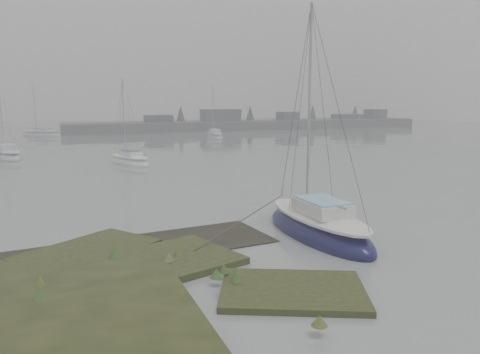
% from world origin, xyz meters
% --- Properties ---
extents(ground, '(160.00, 160.00, 0.00)m').
position_xyz_m(ground, '(0.00, 30.00, 0.00)').
color(ground, slate).
rests_on(ground, ground).
extents(far_shoreline, '(60.00, 8.00, 4.15)m').
position_xyz_m(far_shoreline, '(26.84, 61.90, 0.85)').
color(far_shoreline, '#4C4F51').
rests_on(far_shoreline, ground).
extents(sailboat_main, '(2.03, 6.13, 8.65)m').
position_xyz_m(sailboat_main, '(3.69, 3.66, 0.27)').
color(sailboat_main, '#0D0C33').
rests_on(sailboat_main, ground).
extents(sailboat_white, '(3.27, 5.06, 6.80)m').
position_xyz_m(sailboat_white, '(0.32, 25.04, 0.21)').
color(sailboat_white, silver).
rests_on(sailboat_white, ground).
extents(sailboat_far_a, '(3.44, 5.70, 7.65)m').
position_xyz_m(sailboat_far_a, '(-8.53, 32.16, 0.24)').
color(sailboat_far_a, '#B0B5BA').
rests_on(sailboat_far_a, ground).
extents(sailboat_far_b, '(2.03, 5.27, 7.30)m').
position_xyz_m(sailboat_far_b, '(13.95, 45.91, 0.23)').
color(sailboat_far_b, '#B1B6BC').
rests_on(sailboat_far_b, ground).
extents(sailboat_far_c, '(5.61, 4.51, 7.78)m').
position_xyz_m(sailboat_far_c, '(-6.46, 57.31, 0.24)').
color(sailboat_far_c, '#B0B7BB').
rests_on(sailboat_far_c, ground).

